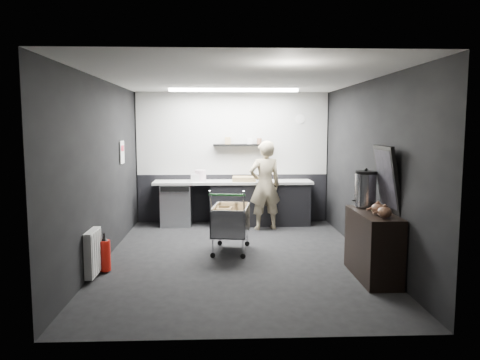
{
  "coord_description": "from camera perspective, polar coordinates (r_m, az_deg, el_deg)",
  "views": [
    {
      "loc": [
        -0.25,
        -6.98,
        2.01
      ],
      "look_at": [
        0.06,
        0.4,
        1.15
      ],
      "focal_mm": 35.0,
      "sensor_mm": 36.0,
      "label": 1
    }
  ],
  "objects": [
    {
      "name": "poster",
      "position": [
        8.47,
        -14.19,
        3.3
      ],
      "size": [
        0.02,
        0.3,
        0.4
      ],
      "primitive_type": "cube",
      "color": "silver",
      "rests_on": "wall_left"
    },
    {
      "name": "prep_counter",
      "position": [
        9.54,
        -0.04,
        -2.75
      ],
      "size": [
        3.2,
        0.61,
        0.9
      ],
      "color": "black",
      "rests_on": "floor"
    },
    {
      "name": "person",
      "position": [
        9.07,
        3.06,
        -0.65
      ],
      "size": [
        0.7,
        0.54,
        1.73
      ],
      "primitive_type": "imported",
      "rotation": [
        0.0,
        0.0,
        3.36
      ],
      "color": "beige",
      "rests_on": "floor"
    },
    {
      "name": "wall_front",
      "position": [
        4.29,
        0.99,
        -2.26
      ],
      "size": [
        5.5,
        0.0,
        5.5
      ],
      "primitive_type": "plane",
      "rotation": [
        -1.57,
        0.0,
        0.0
      ],
      "color": "black",
      "rests_on": "floor"
    },
    {
      "name": "kitchen_wall_panel",
      "position": [
        9.72,
        -0.92,
        5.67
      ],
      "size": [
        3.95,
        0.02,
        1.7
      ],
      "primitive_type": "cube",
      "color": "#B0B0AB",
      "rests_on": "wall_back"
    },
    {
      "name": "white_container",
      "position": [
        9.42,
        -5.45,
        0.28
      ],
      "size": [
        0.17,
        0.14,
        0.15
      ],
      "primitive_type": "cube",
      "rotation": [
        0.0,
        0.0,
        -0.04
      ],
      "color": "silver",
      "rests_on": "prep_counter"
    },
    {
      "name": "cardboard_box",
      "position": [
        9.43,
        0.52,
        0.14
      ],
      "size": [
        0.49,
        0.39,
        0.09
      ],
      "primitive_type": "cube",
      "rotation": [
        0.0,
        0.0,
        -0.07
      ],
      "color": "#9F8554",
      "rests_on": "prep_counter"
    },
    {
      "name": "dado_panel",
      "position": [
        9.83,
        -0.91,
        -2.22
      ],
      "size": [
        3.95,
        0.02,
        1.0
      ],
      "primitive_type": "cube",
      "color": "black",
      "rests_on": "wall_back"
    },
    {
      "name": "floor",
      "position": [
        7.27,
        -0.33,
        -9.44
      ],
      "size": [
        5.5,
        5.5,
        0.0
      ],
      "primitive_type": "plane",
      "color": "black",
      "rests_on": "ground"
    },
    {
      "name": "sideboard",
      "position": [
        6.49,
        15.94,
        -6.57
      ],
      "size": [
        0.5,
        1.17,
        1.76
      ],
      "color": "black",
      "rests_on": "floor"
    },
    {
      "name": "poster_red_band",
      "position": [
        8.47,
        -14.17,
        3.77
      ],
      "size": [
        0.02,
        0.22,
        0.1
      ],
      "primitive_type": "cube",
      "color": "red",
      "rests_on": "poster"
    },
    {
      "name": "pink_tub",
      "position": [
        9.47,
        -4.85,
        0.54
      ],
      "size": [
        0.23,
        0.23,
        0.23
      ],
      "primitive_type": "cylinder",
      "color": "silver",
      "rests_on": "prep_counter"
    },
    {
      "name": "ceiling",
      "position": [
        7.02,
        -0.34,
        12.24
      ],
      "size": [
        5.5,
        5.5,
        0.0
      ],
      "primitive_type": "plane",
      "rotation": [
        3.14,
        0.0,
        0.0
      ],
      "color": "silver",
      "rests_on": "wall_back"
    },
    {
      "name": "shopping_cart",
      "position": [
        7.5,
        -1.17,
        -5.18
      ],
      "size": [
        0.66,
        0.99,
        1.01
      ],
      "color": "silver",
      "rests_on": "floor"
    },
    {
      "name": "wall_clock",
      "position": [
        9.84,
        7.32,
        7.38
      ],
      "size": [
        0.2,
        0.03,
        0.2
      ],
      "primitive_type": "cylinder",
      "rotation": [
        1.57,
        0.0,
        0.0
      ],
      "color": "silver",
      "rests_on": "wall_back"
    },
    {
      "name": "fire_extinguisher",
      "position": [
        6.77,
        -16.17,
        -8.7
      ],
      "size": [
        0.16,
        0.16,
        0.52
      ],
      "color": "red",
      "rests_on": "floor"
    },
    {
      "name": "wall_back",
      "position": [
        9.76,
        -0.92,
        2.73
      ],
      "size": [
        5.5,
        0.0,
        5.5
      ],
      "primitive_type": "plane",
      "rotation": [
        1.57,
        0.0,
        0.0
      ],
      "color": "black",
      "rests_on": "floor"
    },
    {
      "name": "radiator",
      "position": [
        6.53,
        -17.5,
        -8.44
      ],
      "size": [
        0.1,
        0.5,
        0.6
      ],
      "primitive_type": "cube",
      "color": "silver",
      "rests_on": "wall_left"
    },
    {
      "name": "wall_right",
      "position": [
        7.37,
        15.41,
        1.23
      ],
      "size": [
        0.0,
        5.5,
        5.5
      ],
      "primitive_type": "plane",
      "rotation": [
        1.57,
        0.0,
        -1.57
      ],
      "color": "black",
      "rests_on": "floor"
    },
    {
      "name": "floating_shelf",
      "position": [
        9.62,
        0.29,
        4.29
      ],
      "size": [
        1.2,
        0.22,
        0.04
      ],
      "primitive_type": "cube",
      "color": "black",
      "rests_on": "wall_back"
    },
    {
      "name": "ceiling_strip",
      "position": [
        8.86,
        -0.78,
        10.88
      ],
      "size": [
        2.4,
        0.2,
        0.04
      ],
      "primitive_type": "cube",
      "color": "white",
      "rests_on": "ceiling"
    },
    {
      "name": "wall_left",
      "position": [
        7.23,
        -16.39,
        1.1
      ],
      "size": [
        0.0,
        5.5,
        5.5
      ],
      "primitive_type": "plane",
      "rotation": [
        1.57,
        0.0,
        1.57
      ],
      "color": "black",
      "rests_on": "floor"
    }
  ]
}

